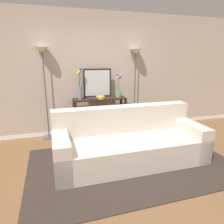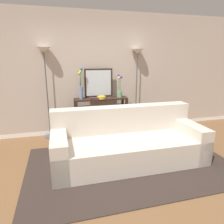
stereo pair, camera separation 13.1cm
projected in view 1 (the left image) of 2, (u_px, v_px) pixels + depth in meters
ground_plane at (125, 173)px, 3.16m from camera, size 16.00×16.00×0.02m
back_wall at (94, 74)px, 4.69m from camera, size 12.00×0.15×2.68m
area_rug at (132, 164)px, 3.40m from camera, size 3.28×2.03×0.01m
couch at (129, 143)px, 3.48m from camera, size 2.48×1.02×0.88m
console_table at (100, 110)px, 4.60m from camera, size 1.16×0.34×0.84m
floor_lamp_left at (44, 68)px, 4.16m from camera, size 0.28×0.28×1.91m
floor_lamp_right at (135, 67)px, 4.74m from camera, size 0.28×0.28×1.89m
wall_mirror at (97, 83)px, 4.57m from camera, size 0.63×0.02×0.63m
vase_tall_flowers at (80, 87)px, 4.35m from camera, size 0.11×0.11×0.66m
vase_short_flowers at (118, 91)px, 4.59m from camera, size 0.12×0.12×0.52m
fruit_bowl at (101, 98)px, 4.42m from camera, size 0.19×0.19×0.06m
book_stack at (94, 99)px, 4.38m from camera, size 0.23×0.16×0.04m
book_row_under_console at (87, 133)px, 4.64m from camera, size 0.33×0.17×0.12m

